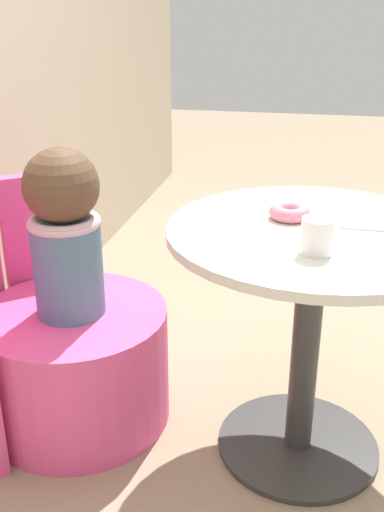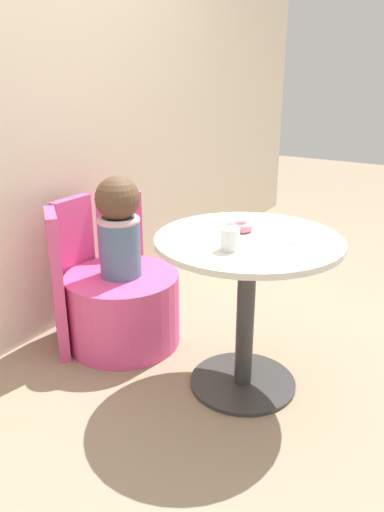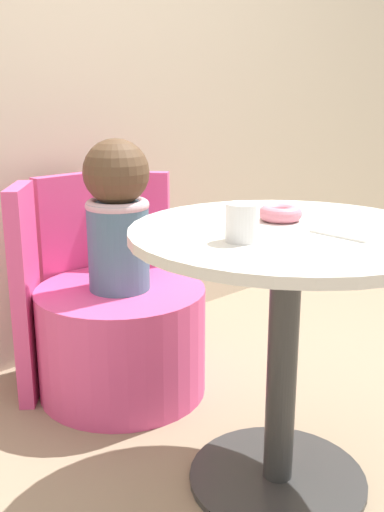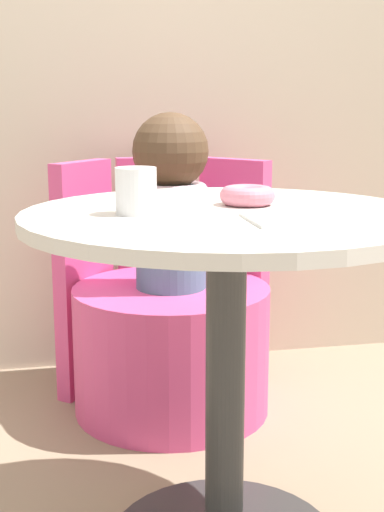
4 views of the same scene
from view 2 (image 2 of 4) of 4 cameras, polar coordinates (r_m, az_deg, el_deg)
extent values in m
plane|color=gray|center=(2.31, 5.22, -14.57)|extent=(12.00, 12.00, 0.00)
cube|color=beige|center=(2.60, -17.64, 16.88)|extent=(6.00, 0.06, 2.40)
cylinder|color=#333333|center=(2.32, 5.80, -14.11)|extent=(0.47, 0.47, 0.02)
cylinder|color=#333333|center=(2.15, 6.12, -6.77)|extent=(0.08, 0.08, 0.65)
cylinder|color=silver|center=(2.02, 6.48, 1.77)|extent=(0.76, 0.76, 0.02)
cylinder|color=#E54C8C|center=(2.57, -7.86, -5.97)|extent=(0.57, 0.57, 0.37)
cube|color=#E54C8C|center=(2.70, -13.11, -1.00)|extent=(0.24, 0.05, 0.72)
cube|color=#E54C8C|center=(2.79, -8.08, 0.06)|extent=(0.19, 0.22, 0.72)
cube|color=#E54C8C|center=(2.47, -15.13, -3.21)|extent=(0.19, 0.22, 0.72)
cylinder|color=slate|center=(2.44, -8.23, 1.01)|extent=(0.20, 0.20, 0.29)
torus|color=beige|center=(2.40, -8.40, 4.07)|extent=(0.21, 0.21, 0.04)
sphere|color=brown|center=(2.37, -8.53, 6.51)|extent=(0.21, 0.21, 0.21)
torus|color=pink|center=(2.09, 5.49, 3.35)|extent=(0.11, 0.11, 0.04)
cylinder|color=white|center=(1.86, 4.35, 1.92)|extent=(0.07, 0.07, 0.08)
cube|color=white|center=(2.04, 10.76, 2.16)|extent=(0.15, 0.15, 0.01)
camera|label=1|loc=(0.88, -39.98, 8.55)|focal=42.00mm
camera|label=3|loc=(0.68, 30.52, -9.91)|focal=42.00mm
camera|label=4|loc=(1.54, 47.04, -2.86)|focal=50.00mm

